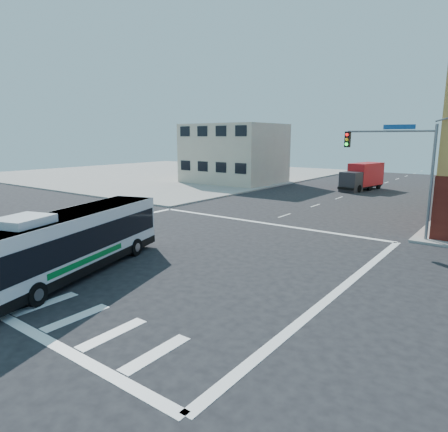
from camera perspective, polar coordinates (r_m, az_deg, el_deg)
The scene contains 6 objects.
ground at distance 22.37m, azimuth -7.33°, elevation -5.10°, with size 120.00×120.00×0.00m, color black.
sidewalk_nw at distance 71.24m, azimuth -8.16°, elevation 6.11°, with size 50.00×50.00×0.15m, color gray.
building_west at distance 55.57m, azimuth 1.44°, elevation 8.88°, with size 12.06×10.06×8.00m.
signal_mast_ne at distance 26.70m, azimuth 24.03°, elevation 7.53°, with size 7.91×1.13×8.07m.
transit_bus at distance 19.52m, azimuth -20.75°, elevation -3.38°, with size 5.42×11.04×3.21m.
box_truck at distance 50.73m, azimuth 19.12°, elevation 5.27°, with size 3.30×7.36×3.20m.
Camera 1 is at (14.98, -15.39, 6.23)m, focal length 32.00 mm.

